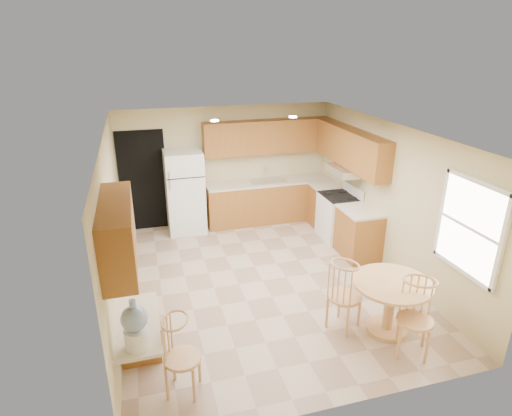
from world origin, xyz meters
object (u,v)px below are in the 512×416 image
object	(u,v)px
refrigerator	(185,192)
stove	(338,217)
dining_table	(390,299)
chair_table_a	(348,292)
chair_table_b	(421,316)
water_crock	(135,326)
chair_desk	(183,354)

from	to	relation	value
refrigerator	stove	bearing A→B (deg)	-22.99
refrigerator	dining_table	bearing A→B (deg)	-61.70
chair_table_a	chair_table_b	bearing A→B (deg)	7.50
refrigerator	water_crock	size ratio (longest dim) A/B	3.00
refrigerator	chair_table_a	xyz separation A→B (m)	(1.67, -3.97, -0.24)
water_crock	stove	bearing A→B (deg)	40.06
dining_table	chair_table_b	bearing A→B (deg)	-85.02
chair_desk	water_crock	size ratio (longest dim) A/B	1.68
chair_table_a	water_crock	bearing A→B (deg)	-110.58
dining_table	chair_table_b	xyz separation A→B (m)	(0.05, -0.57, 0.12)
refrigerator	water_crock	world-z (taller)	refrigerator
stove	chair_desk	world-z (taller)	stove
chair_desk	chair_table_b	bearing A→B (deg)	107.09
chair_table_b	chair_desk	distance (m)	2.88
refrigerator	chair_desk	distance (m)	4.59
refrigerator	stove	size ratio (longest dim) A/B	1.56
stove	dining_table	distance (m)	2.98
dining_table	chair_desk	size ratio (longest dim) A/B	1.09
chair_table_b	water_crock	xyz separation A→B (m)	(-3.32, 0.18, 0.40)
stove	water_crock	world-z (taller)	water_crock
stove	chair_table_a	xyz separation A→B (m)	(-1.20, -2.75, 0.15)
refrigerator	chair_table_b	world-z (taller)	refrigerator
stove	water_crock	xyz separation A→B (m)	(-3.92, -3.30, 0.56)
chair_table_a	water_crock	distance (m)	2.81
stove	refrigerator	bearing A→B (deg)	157.01
water_crock	dining_table	bearing A→B (deg)	6.91
dining_table	chair_table_b	world-z (taller)	chair_table_b
refrigerator	water_crock	bearing A→B (deg)	-103.08
chair_table_a	dining_table	bearing A→B (deg)	42.39
dining_table	chair_table_b	size ratio (longest dim) A/B	1.02
refrigerator	stove	xyz separation A→B (m)	(2.88, -1.22, -0.38)
stove	chair_table_b	xyz separation A→B (m)	(-0.60, -3.48, 0.16)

